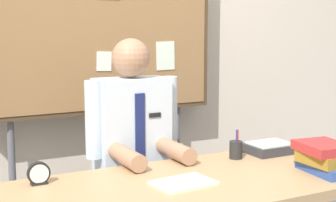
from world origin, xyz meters
TOP-DOWN VIEW (x-y plane):
  - back_wall at (0.00, 1.30)m, footprint 6.40×0.08m
  - desk at (0.00, 0.00)m, footprint 1.72×0.79m
  - person at (0.00, 0.61)m, footprint 0.55×0.56m
  - bulletin_board at (0.00, 1.09)m, footprint 1.55×0.09m
  - book_stack at (0.67, -0.18)m, footprint 0.25×0.30m
  - open_notebook at (-0.03, -0.02)m, footprint 0.28×0.22m
  - desk_clock at (-0.61, 0.28)m, footprint 0.10×0.04m
  - pen_holder at (0.44, 0.24)m, footprint 0.07×0.07m
  - paper_tray at (0.68, 0.25)m, footprint 0.26×0.20m

SIDE VIEW (x-z plane):
  - person at x=0.00m, z-range -0.05..1.33m
  - desk at x=0.00m, z-range 0.28..1.02m
  - open_notebook at x=-0.03m, z-range 0.74..0.75m
  - paper_tray at x=0.68m, z-range 0.73..0.79m
  - desk_clock at x=-0.61m, z-range 0.73..0.83m
  - pen_holder at x=0.44m, z-range 0.70..0.86m
  - book_stack at x=0.67m, z-range 0.73..0.88m
  - back_wall at x=0.00m, z-range 0.00..2.70m
  - bulletin_board at x=0.00m, z-range 0.42..2.45m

